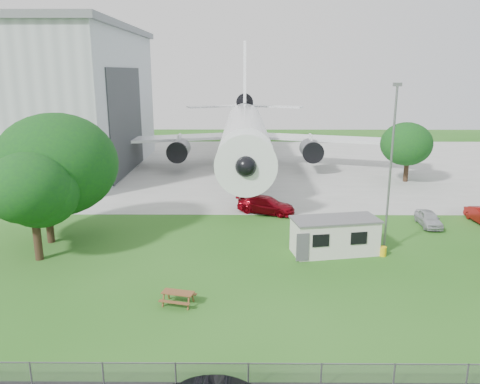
{
  "coord_description": "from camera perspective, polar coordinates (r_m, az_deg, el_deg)",
  "views": [
    {
      "loc": [
        -2.23,
        -26.25,
        12.89
      ],
      "look_at": [
        -2.47,
        8.0,
        4.0
      ],
      "focal_mm": 35.0,
      "sensor_mm": 36.0,
      "label": 1
    }
  ],
  "objects": [
    {
      "name": "ground",
      "position": [
        29.33,
        4.81,
        -11.58
      ],
      "size": [
        160.0,
        160.0,
        0.0
      ],
      "primitive_type": "plane",
      "color": "#3D7729"
    },
    {
      "name": "concrete_apron",
      "position": [
        65.56,
        2.34,
        3.21
      ],
      "size": [
        120.0,
        46.0,
        0.03
      ],
      "primitive_type": "cube",
      "color": "#B7B7B2",
      "rests_on": "ground"
    },
    {
      "name": "airliner",
      "position": [
        62.57,
        0.61,
        7.55
      ],
      "size": [
        46.36,
        47.73,
        17.69
      ],
      "color": "white",
      "rests_on": "ground"
    },
    {
      "name": "site_cabin",
      "position": [
        34.7,
        11.47,
        -5.24
      ],
      "size": [
        6.94,
        3.78,
        2.62
      ],
      "color": "silver",
      "rests_on": "ground"
    },
    {
      "name": "picnic_west",
      "position": [
        27.62,
        -7.53,
        -13.4
      ],
      "size": [
        2.1,
        1.88,
        0.76
      ],
      "primitive_type": null,
      "rotation": [
        0.0,
        0.0,
        -0.24
      ],
      "color": "brown",
      "rests_on": "ground"
    },
    {
      "name": "lamp_mast",
      "position": [
        34.77,
        17.86,
        2.42
      ],
      "size": [
        0.16,
        0.16,
        12.0
      ],
      "primitive_type": "cylinder",
      "color": "slate",
      "rests_on": "ground"
    },
    {
      "name": "tree_west_big",
      "position": [
        37.81,
        -22.85,
        2.86
      ],
      "size": [
        9.57,
        9.57,
        10.76
      ],
      "color": "#382619",
      "rests_on": "ground"
    },
    {
      "name": "tree_west_small",
      "position": [
        34.79,
        -23.99,
        -0.3
      ],
      "size": [
        5.84,
        5.84,
        7.66
      ],
      "color": "#382619",
      "rests_on": "ground"
    },
    {
      "name": "tree_far_apron",
      "position": [
        58.71,
        19.87,
        5.69
      ],
      "size": [
        6.1,
        6.1,
        7.79
      ],
      "color": "#382619",
      "rests_on": "ground"
    },
    {
      "name": "car_ne_hatch",
      "position": [
        43.09,
        22.0,
        -3.04
      ],
      "size": [
        1.72,
        3.9,
        1.31
      ],
      "primitive_type": "imported",
      "rotation": [
        0.0,
        0.0,
        -0.05
      ],
      "color": "#AFB2B7",
      "rests_on": "ground"
    },
    {
      "name": "car_apron_van",
      "position": [
        43.59,
        3.19,
        -1.6
      ],
      "size": [
        5.84,
        4.05,
        1.57
      ],
      "primitive_type": "imported",
      "rotation": [
        0.0,
        0.0,
        1.19
      ],
      "color": "maroon",
      "rests_on": "ground"
    }
  ]
}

